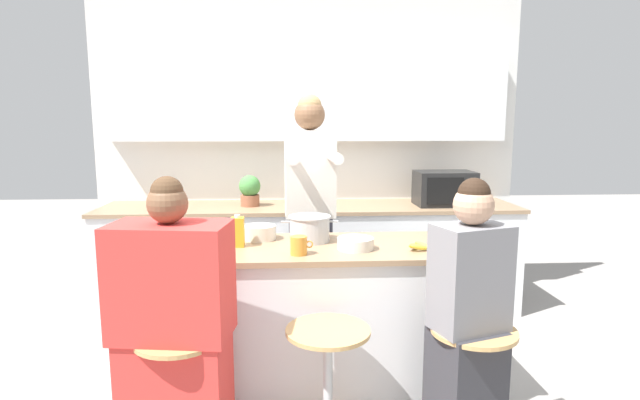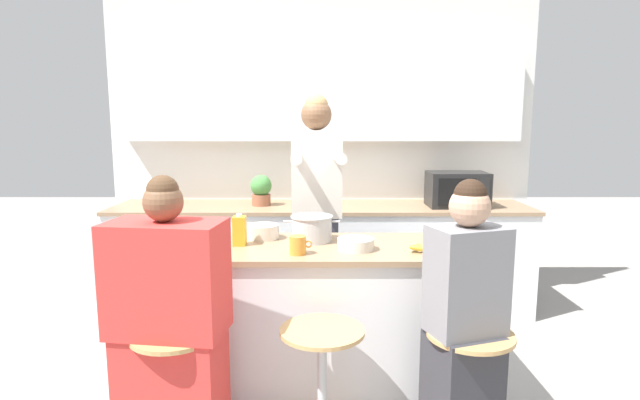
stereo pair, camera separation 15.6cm
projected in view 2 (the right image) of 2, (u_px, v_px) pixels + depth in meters
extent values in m
plane|color=gray|center=(320.00, 397.00, 2.96)|extent=(16.00, 16.00, 0.00)
cube|color=silver|center=(319.00, 151.00, 4.57)|extent=(3.81, 0.06, 2.70)
cube|color=silver|center=(319.00, 98.00, 4.39)|extent=(3.50, 0.16, 0.75)
cube|color=silver|center=(319.00, 259.00, 4.33)|extent=(3.50, 0.67, 0.88)
cube|color=#937556|center=(319.00, 207.00, 4.26)|extent=(3.53, 0.70, 0.03)
cube|color=black|center=(320.00, 392.00, 2.95)|extent=(1.56, 0.54, 0.06)
cube|color=silver|center=(320.00, 321.00, 2.88)|extent=(1.64, 0.62, 0.83)
cube|color=#937556|center=(320.00, 248.00, 2.82)|extent=(1.68, 0.66, 0.03)
cylinder|color=tan|center=(172.00, 335.00, 2.26)|extent=(0.40, 0.40, 0.02)
cylinder|color=#B7BABC|center=(320.00, 397.00, 2.35)|extent=(0.04, 0.04, 0.63)
cylinder|color=tan|center=(320.00, 331.00, 2.30)|extent=(0.40, 0.40, 0.02)
cylinder|color=tan|center=(468.00, 334.00, 2.26)|extent=(0.40, 0.40, 0.02)
cube|color=#383842|center=(315.00, 284.00, 3.52)|extent=(0.30, 0.23, 0.97)
cube|color=silver|center=(315.00, 174.00, 3.40)|extent=(0.35, 0.23, 0.59)
cylinder|color=silver|center=(295.00, 158.00, 3.11)|extent=(0.08, 0.33, 0.07)
cylinder|color=silver|center=(338.00, 158.00, 3.12)|extent=(0.08, 0.33, 0.07)
sphere|color=brown|center=(315.00, 115.00, 3.34)|extent=(0.22, 0.22, 0.21)
sphere|color=#A37F51|center=(315.00, 106.00, 3.33)|extent=(0.17, 0.17, 0.16)
cube|color=red|center=(171.00, 400.00, 2.31)|extent=(0.50, 0.32, 0.67)
cube|color=red|center=(165.00, 278.00, 2.22)|extent=(0.54, 0.35, 0.51)
sphere|color=brown|center=(161.00, 202.00, 2.17)|extent=(0.20, 0.20, 0.18)
sphere|color=#513823|center=(161.00, 191.00, 2.16)|extent=(0.16, 0.16, 0.14)
cube|color=#333338|center=(459.00, 400.00, 2.32)|extent=(0.36, 0.34, 0.67)
cube|color=slate|center=(465.00, 280.00, 2.23)|extent=(0.38, 0.31, 0.49)
sphere|color=tan|center=(468.00, 206.00, 2.18)|extent=(0.23, 0.23, 0.18)
sphere|color=black|center=(468.00, 195.00, 2.17)|extent=(0.18, 0.18, 0.14)
cylinder|color=#B7BABC|center=(310.00, 229.00, 2.91)|extent=(0.23, 0.23, 0.14)
cylinder|color=#B7BABC|center=(310.00, 216.00, 2.90)|extent=(0.25, 0.25, 0.01)
cylinder|color=#B7BABC|center=(286.00, 221.00, 2.90)|extent=(0.05, 0.01, 0.01)
cylinder|color=#B7BABC|center=(334.00, 221.00, 2.90)|extent=(0.05, 0.01, 0.01)
cylinder|color=silver|center=(354.00, 244.00, 2.72)|extent=(0.20, 0.20, 0.06)
cylinder|color=silver|center=(261.00, 232.00, 2.98)|extent=(0.19, 0.19, 0.08)
cylinder|color=orange|center=(296.00, 245.00, 2.62)|extent=(0.09, 0.09, 0.10)
torus|color=orange|center=(307.00, 244.00, 2.62)|extent=(0.04, 0.01, 0.04)
ellipsoid|color=yellow|center=(419.00, 249.00, 2.66)|extent=(0.12, 0.04, 0.05)
ellipsoid|color=yellow|center=(412.00, 247.00, 2.69)|extent=(0.09, 0.11, 0.05)
ellipsoid|color=yellow|center=(423.00, 247.00, 2.69)|extent=(0.10, 0.10, 0.05)
cube|color=gold|center=(238.00, 231.00, 2.81)|extent=(0.07, 0.07, 0.16)
cylinder|color=white|center=(237.00, 215.00, 2.79)|extent=(0.03, 0.03, 0.02)
cube|color=black|center=(455.00, 189.00, 4.19)|extent=(0.49, 0.33, 0.29)
cube|color=black|center=(456.00, 192.00, 4.02)|extent=(0.30, 0.01, 0.22)
cube|color=black|center=(482.00, 192.00, 4.03)|extent=(0.09, 0.01, 0.23)
cylinder|color=#93563D|center=(260.00, 200.00, 4.25)|extent=(0.16, 0.16, 0.09)
sphere|color=#478942|center=(259.00, 186.00, 4.23)|extent=(0.18, 0.18, 0.18)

